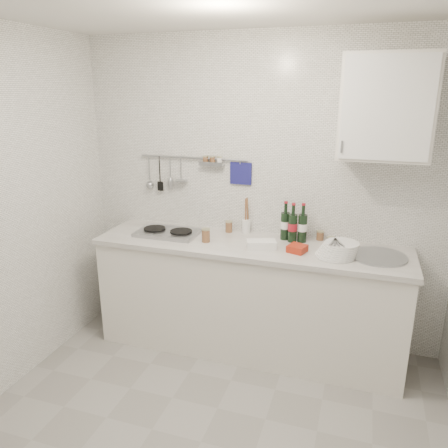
{
  "coord_description": "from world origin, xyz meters",
  "views": [
    {
      "loc": [
        0.81,
        -2.01,
        2.07
      ],
      "look_at": [
        -0.15,
        0.9,
        1.12
      ],
      "focal_mm": 35.0,
      "sensor_mm": 36.0,
      "label": 1
    }
  ],
  "objects_px": {
    "utensil_crock": "(246,224)",
    "plate_stack_sink": "(338,250)",
    "plate_stack_hob": "(169,233)",
    "wall_cabinet": "(386,108)",
    "wine_bottles": "(294,222)"
  },
  "relations": [
    {
      "from": "utensil_crock",
      "to": "plate_stack_sink",
      "type": "bearing_deg",
      "value": -22.62
    },
    {
      "from": "utensil_crock",
      "to": "wine_bottles",
      "type": "bearing_deg",
      "value": -12.45
    },
    {
      "from": "plate_stack_hob",
      "to": "wine_bottles",
      "type": "relative_size",
      "value": 0.91
    },
    {
      "from": "plate_stack_sink",
      "to": "utensil_crock",
      "type": "relative_size",
      "value": 1.0
    },
    {
      "from": "plate_stack_sink",
      "to": "wine_bottles",
      "type": "bearing_deg",
      "value": 147.58
    },
    {
      "from": "plate_stack_sink",
      "to": "utensil_crock",
      "type": "height_order",
      "value": "utensil_crock"
    },
    {
      "from": "wall_cabinet",
      "to": "utensil_crock",
      "type": "bearing_deg",
      "value": 172.54
    },
    {
      "from": "wall_cabinet",
      "to": "plate_stack_hob",
      "type": "relative_size",
      "value": 2.49
    },
    {
      "from": "plate_stack_hob",
      "to": "utensil_crock",
      "type": "bearing_deg",
      "value": 22.97
    },
    {
      "from": "plate_stack_hob",
      "to": "wall_cabinet",
      "type": "bearing_deg",
      "value": 4.3
    },
    {
      "from": "utensil_crock",
      "to": "wall_cabinet",
      "type": "bearing_deg",
      "value": -7.46
    },
    {
      "from": "plate_stack_sink",
      "to": "utensil_crock",
      "type": "bearing_deg",
      "value": 157.38
    },
    {
      "from": "wall_cabinet",
      "to": "plate_stack_sink",
      "type": "distance_m",
      "value": 1.02
    },
    {
      "from": "plate_stack_hob",
      "to": "utensil_crock",
      "type": "height_order",
      "value": "utensil_crock"
    },
    {
      "from": "wall_cabinet",
      "to": "wine_bottles",
      "type": "bearing_deg",
      "value": 176.03
    }
  ]
}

